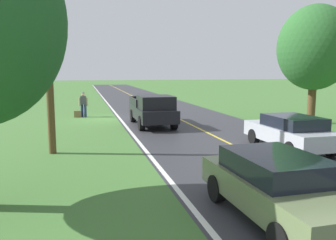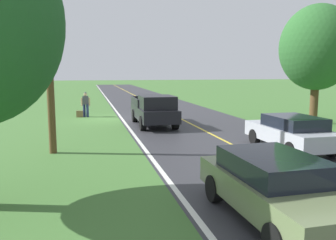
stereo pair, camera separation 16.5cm
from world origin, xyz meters
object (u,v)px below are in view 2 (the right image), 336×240
(suitcase_carried, at_px, (80,114))
(sedan_ahead_same_lane, at_px, (276,186))
(sedan_mid_oncoming, at_px, (291,132))
(hitchhiker_walking, at_px, (86,103))
(tree_far_side_near, at_px, (317,48))
(pickup_truck_passing, at_px, (154,109))
(utility_pole_roadside, at_px, (48,36))

(suitcase_carried, bearing_deg, sedan_ahead_same_lane, 13.97)
(sedan_ahead_same_lane, distance_m, sedan_mid_oncoming, 7.21)
(hitchhiker_walking, relative_size, tree_far_side_near, 0.25)
(pickup_truck_passing, relative_size, sedan_ahead_same_lane, 1.22)
(hitchhiker_walking, bearing_deg, sedan_ahead_same_lane, 102.06)
(sedan_ahead_same_lane, bearing_deg, pickup_truck_passing, -89.76)
(hitchhiker_walking, distance_m, pickup_truck_passing, 6.42)
(pickup_truck_passing, distance_m, tree_far_side_near, 10.35)
(sedan_mid_oncoming, bearing_deg, suitcase_carried, -55.82)
(sedan_ahead_same_lane, xyz_separation_m, sedan_mid_oncoming, (-4.12, -5.91, 0.00))
(suitcase_carried, bearing_deg, tree_far_side_near, 66.27)
(sedan_ahead_same_lane, xyz_separation_m, utility_pole_roadside, (5.20, -7.60, 3.72))
(sedan_mid_oncoming, bearing_deg, utility_pole_roadside, -10.22)
(pickup_truck_passing, bearing_deg, sedan_mid_oncoming, 119.19)
(pickup_truck_passing, relative_size, sedan_mid_oncoming, 1.22)
(pickup_truck_passing, xyz_separation_m, tree_far_side_near, (-9.63, 1.28, 3.58))
(sedan_mid_oncoming, xyz_separation_m, utility_pole_roadside, (9.32, -1.68, 3.72))
(sedan_mid_oncoming, relative_size, utility_pole_roadside, 0.49)
(tree_far_side_near, height_order, sedan_ahead_same_lane, tree_far_side_near)
(tree_far_side_near, distance_m, sedan_mid_oncoming, 9.09)
(hitchhiker_walking, height_order, pickup_truck_passing, pickup_truck_passing)
(sedan_ahead_same_lane, distance_m, utility_pole_roadside, 9.93)
(hitchhiker_walking, distance_m, suitcase_carried, 0.87)
(suitcase_carried, xyz_separation_m, tree_far_side_near, (-13.95, 6.31, 4.33))
(pickup_truck_passing, height_order, sedan_ahead_same_lane, pickup_truck_passing)
(hitchhiker_walking, relative_size, pickup_truck_passing, 0.32)
(suitcase_carried, xyz_separation_m, sedan_ahead_same_lane, (-4.37, 18.42, 0.53))
(utility_pole_roadside, bearing_deg, sedan_mid_oncoming, 169.78)
(hitchhiker_walking, xyz_separation_m, suitcase_carried, (0.42, 0.08, -0.76))
(sedan_ahead_same_lane, height_order, sedan_mid_oncoming, same)
(hitchhiker_walking, distance_m, tree_far_side_near, 15.38)
(hitchhiker_walking, height_order, sedan_ahead_same_lane, hitchhiker_walking)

